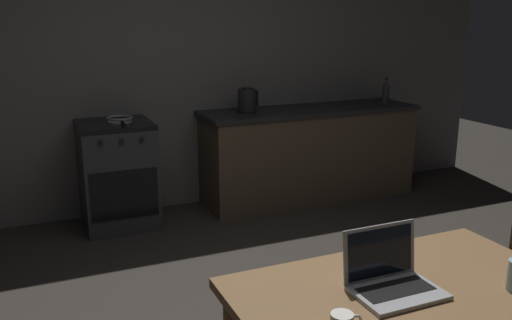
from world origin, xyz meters
TOP-DOWN VIEW (x-y plane):
  - back_wall at (0.30, 2.57)m, footprint 6.40×0.10m
  - kitchen_counter at (1.29, 2.22)m, footprint 2.16×0.64m
  - stove_oven at (-0.57, 2.21)m, footprint 0.60×0.62m
  - dining_table at (-0.01, -0.95)m, footprint 1.30×0.92m
  - laptop at (-0.07, -0.86)m, footprint 0.32×0.25m
  - electric_kettle at (0.63, 2.22)m, footprint 0.20×0.18m
  - bottle at (2.14, 2.17)m, footprint 0.07×0.07m
  - frying_pan at (-0.53, 2.19)m, footprint 0.22×0.39m

SIDE VIEW (x-z plane):
  - stove_oven at x=-0.57m, z-range 0.00..0.91m
  - kitchen_counter at x=1.29m, z-range 0.00..0.91m
  - dining_table at x=-0.01m, z-range 0.31..1.07m
  - laptop at x=-0.07m, z-range 0.69..0.92m
  - frying_pan at x=-0.53m, z-range 0.91..0.95m
  - electric_kettle at x=0.63m, z-range 0.90..1.13m
  - bottle at x=2.14m, z-range 0.90..1.16m
  - back_wall at x=0.30m, z-range 0.00..2.77m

